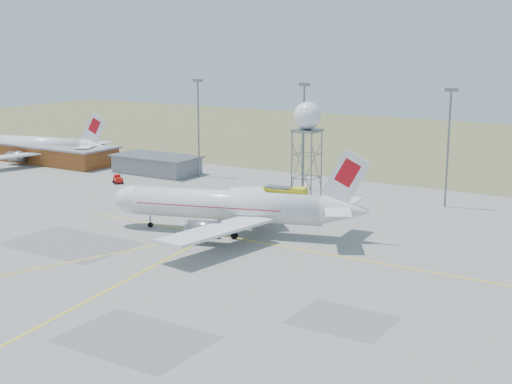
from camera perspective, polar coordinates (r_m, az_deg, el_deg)
The scene contains 12 objects.
ground at distance 81.30m, azimuth -12.60°, elevation -8.68°, with size 400.00×400.00×0.00m, color gray.
grass_strip at distance 202.91m, azimuth 16.33°, elevation 3.55°, with size 400.00×120.00×0.03m, color #5B6738.
building_orange at distance 175.29m, azimuth -15.93°, elevation 3.00°, with size 33.00×12.00×4.30m.
building_grey at distance 156.04m, azimuth -7.96°, elevation 2.21°, with size 19.00×10.00×3.90m.
mast_a at distance 150.01m, azimuth -4.63°, elevation 5.79°, with size 2.20×0.50×20.50m.
mast_b at distance 136.62m, azimuth 3.84°, elevation 5.18°, with size 2.20×0.50×20.50m.
mast_c at distance 125.90m, azimuth 15.15°, elevation 4.20°, with size 2.20×0.50×20.50m.
airliner_main at distance 106.23m, azimuth -2.07°, elevation -1.15°, with size 38.83×36.74×13.46m.
airliner_far at distance 177.60m, azimuth -17.03°, elevation 3.56°, with size 35.67×34.08×12.21m.
radar_tower at distance 127.43m, azimuth 4.10°, elevation 3.72°, with size 4.90×4.90×17.74m.
fire_truck at distance 124.94m, azimuth 2.30°, elevation -0.33°, with size 8.59×4.27×3.31m.
baggage_tug at distance 146.49m, azimuth -11.00°, elevation 0.93°, with size 2.67×2.58×1.73m.
Camera 1 is at (54.27, -53.45, 28.41)m, focal length 50.00 mm.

